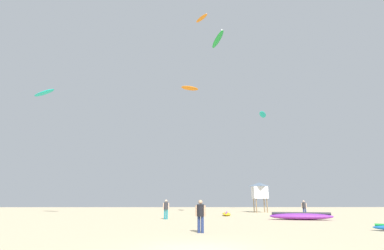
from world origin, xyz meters
The scene contains 11 objects.
person_foreground centered at (0.29, 5.47, 1.02)m, with size 0.56×0.39×1.74m.
person_midground centered at (-2.46, 16.45, 1.03)m, with size 0.58×0.40×1.76m.
person_left centered at (12.63, 21.88, 0.98)m, with size 0.52×0.38×1.68m.
kite_grounded_mid centered at (9.74, 15.59, 0.32)m, with size 5.70×2.66×0.65m.
kite_grounded_far centered at (3.97, 22.62, 0.19)m, with size 1.48×3.37×0.42m.
lifeguard_tower centered at (9.86, 30.55, 3.05)m, with size 2.30×2.30×4.15m.
kite_aloft_0 centered at (3.34, 21.38, 21.75)m, with size 1.86×4.26×1.02m.
kite_aloft_1 centered at (1.50, 25.25, 27.69)m, with size 2.02×2.49×0.34m.
kite_aloft_2 centered at (-18.65, 22.69, 14.80)m, with size 4.12×3.41×0.82m.
kite_aloft_3 centered at (-0.16, 40.27, 22.76)m, with size 3.65×2.22×0.81m.
kite_aloft_4 centered at (13.44, 39.15, 17.11)m, with size 2.63×3.68×0.93m.
Camera 1 is at (-0.39, -10.78, 1.75)m, focal length 26.32 mm.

